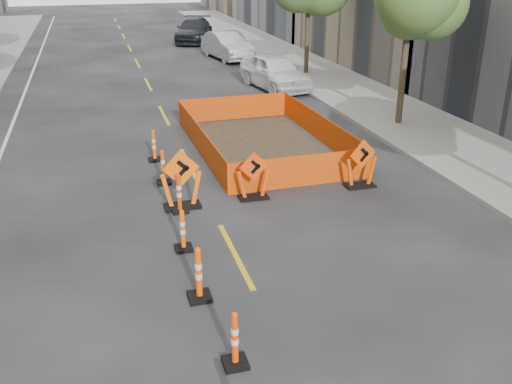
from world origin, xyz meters
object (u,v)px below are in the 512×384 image
object	(u,v)px
parked_car_near	(275,72)
parked_car_mid	(228,46)
channelizer_5	(183,230)
channelizer_8	(154,145)
channelizer_3	(235,339)
parked_car_far	(194,30)
channelizer_4	(199,274)
channelizer_7	(163,167)
channelizer_6	(179,193)
chevron_sign_left	(181,179)
chevron_sign_right	(361,163)
chevron_sign_center	(253,175)

from	to	relation	value
parked_car_near	parked_car_mid	bearing A→B (deg)	82.62
channelizer_5	channelizer_8	size ratio (longest dim) A/B	0.97
channelizer_3	parked_car_far	size ratio (longest dim) A/B	0.18
parked_car_mid	channelizer_4	bearing A→B (deg)	-114.05
channelizer_8	channelizer_5	bearing A→B (deg)	-90.64
channelizer_4	parked_car_far	world-z (taller)	parked_car_far
channelizer_8	parked_car_mid	size ratio (longest dim) A/B	0.21
channelizer_3	channelizer_7	bearing A→B (deg)	90.60
parked_car_near	parked_car_mid	world-z (taller)	parked_car_near
channelizer_8	channelizer_3	bearing A→B (deg)	-89.37
channelizer_3	channelizer_7	xyz separation A→B (m)	(-0.09, 8.12, 0.01)
channelizer_8	parked_car_mid	xyz separation A→B (m)	(6.48, 17.31, 0.30)
channelizer_4	parked_car_far	distance (m)	33.63
channelizer_6	chevron_sign_left	size ratio (longest dim) A/B	0.66
channelizer_6	chevron_sign_left	xyz separation A→B (m)	(0.10, 0.25, 0.27)
chevron_sign_right	parked_car_far	world-z (taller)	parked_car_far
chevron_sign_center	chevron_sign_right	bearing A→B (deg)	-5.06
channelizer_3	chevron_sign_center	distance (m)	6.72
channelizer_6	parked_car_far	bearing A→B (deg)	79.04
channelizer_3	chevron_sign_left	world-z (taller)	chevron_sign_left
chevron_sign_center	parked_car_mid	world-z (taller)	parked_car_mid
channelizer_4	channelizer_3	bearing A→B (deg)	-84.38
channelizer_7	chevron_sign_center	size ratio (longest dim) A/B	0.77
channelizer_5	parked_car_near	xyz separation A→B (m)	(6.86, 14.87, 0.33)
parked_car_far	parked_car_near	bearing A→B (deg)	-69.71
channelizer_6	channelizer_8	distance (m)	4.06
channelizer_5	parked_car_far	xyz separation A→B (m)	(5.86, 31.08, 0.33)
chevron_sign_center	parked_car_near	world-z (taller)	parked_car_near
channelizer_6	parked_car_mid	size ratio (longest dim) A/B	0.21
chevron_sign_right	parked_car_near	world-z (taller)	parked_car_near
channelizer_5	chevron_sign_right	bearing A→B (deg)	23.13
channelizer_7	parked_car_far	size ratio (longest dim) A/B	0.18
channelizer_6	chevron_sign_right	distance (m)	5.18
parked_car_near	parked_car_mid	xyz separation A→B (m)	(-0.31, 8.53, -0.01)
channelizer_8	chevron_sign_left	world-z (taller)	chevron_sign_left
channelizer_3	parked_car_near	bearing A→B (deg)	70.57
channelizer_4	chevron_sign_center	size ratio (longest dim) A/B	0.83
channelizer_3	parked_car_mid	world-z (taller)	parked_car_mid
chevron_sign_center	channelizer_8	bearing A→B (deg)	115.59
chevron_sign_left	chevron_sign_center	size ratio (longest dim) A/B	1.18
channelizer_8	parked_car_near	bearing A→B (deg)	52.30
channelizer_3	parked_car_far	world-z (taller)	parked_car_far
channelizer_4	channelizer_8	world-z (taller)	channelizer_4
channelizer_3	channelizer_6	size ratio (longest dim) A/B	0.97
channelizer_8	chevron_sign_center	world-z (taller)	chevron_sign_center
channelizer_3	chevron_sign_right	bearing A→B (deg)	50.62
channelizer_6	parked_car_mid	xyz separation A→B (m)	(6.31, 21.37, 0.29)
channelizer_5	parked_car_near	distance (m)	16.38
channelizer_8	parked_car_mid	bearing A→B (deg)	69.48
channelizer_6	chevron_sign_left	distance (m)	0.38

